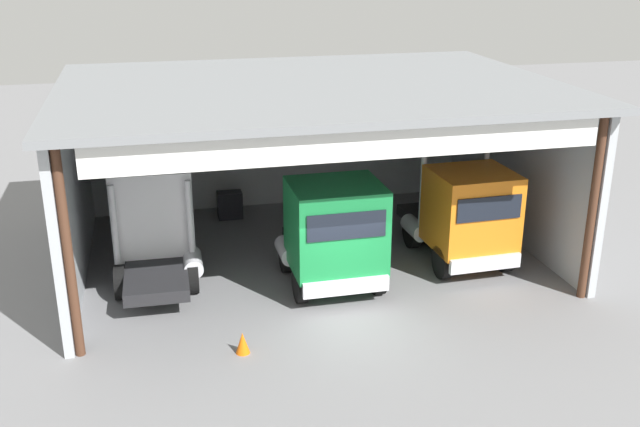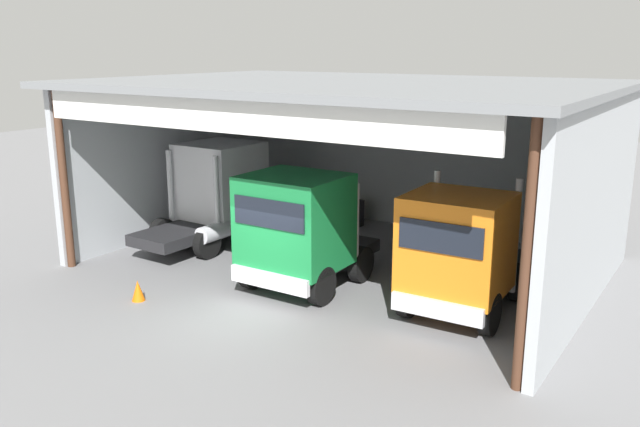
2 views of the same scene
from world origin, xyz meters
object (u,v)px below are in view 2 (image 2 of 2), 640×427
object	(u,v)px
truck_orange_left_bay	(461,251)
oil_drum	(353,213)
truck_white_center_bay	(216,191)
traffic_cone	(138,291)
tool_cart	(350,213)
truck_green_yard_outside	(299,229)

from	to	relation	value
truck_orange_left_bay	oil_drum	xyz separation A→B (m)	(-6.72, 6.20, -1.22)
truck_white_center_bay	truck_orange_left_bay	size ratio (longest dim) A/B	0.94
truck_white_center_bay	traffic_cone	world-z (taller)	truck_white_center_bay
truck_white_center_bay	tool_cart	distance (m)	5.36
truck_white_center_bay	oil_drum	world-z (taller)	truck_white_center_bay
oil_drum	traffic_cone	bearing A→B (deg)	-94.55
truck_white_center_bay	oil_drum	xyz separation A→B (m)	(2.72, 4.71, -1.37)
oil_drum	traffic_cone	xyz separation A→B (m)	(-0.80, -10.06, -0.16)
truck_white_center_bay	truck_green_yard_outside	world-z (taller)	truck_white_center_bay
truck_white_center_bay	truck_green_yard_outside	size ratio (longest dim) A/B	1.10
truck_green_yard_outside	truck_orange_left_bay	xyz separation A→B (m)	(4.42, 0.71, -0.09)
truck_green_yard_outside	traffic_cone	bearing A→B (deg)	45.12
truck_green_yard_outside	truck_orange_left_bay	size ratio (longest dim) A/B	0.85
truck_green_yard_outside	tool_cart	distance (m)	7.09
truck_green_yard_outside	truck_orange_left_bay	world-z (taller)	truck_orange_left_bay
tool_cart	traffic_cone	size ratio (longest dim) A/B	1.79
truck_green_yard_outside	traffic_cone	distance (m)	4.65
traffic_cone	truck_white_center_bay	bearing A→B (deg)	109.78
traffic_cone	tool_cart	bearing A→B (deg)	85.03
truck_green_yard_outside	tool_cart	xyz separation A→B (m)	(-2.25, 6.60, -1.25)
oil_drum	truck_green_yard_outside	bearing A→B (deg)	-71.59
traffic_cone	oil_drum	bearing A→B (deg)	85.45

